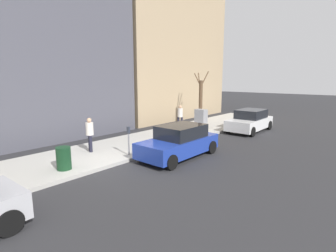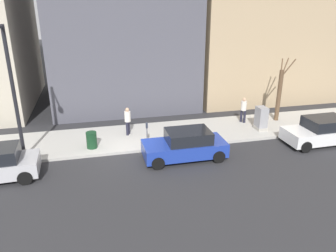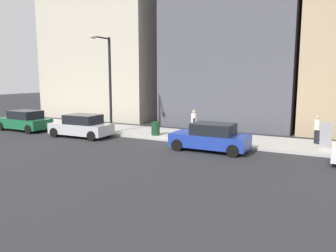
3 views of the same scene
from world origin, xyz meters
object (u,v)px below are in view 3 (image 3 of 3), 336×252
Objects in this scene: pedestrian_midblock at (194,121)px; trash_bin at (156,128)px; utility_box at (326,137)px; parked_car_silver at (82,126)px; parked_car_blue at (211,137)px; parked_car_green at (25,121)px; streetlamp at (108,77)px; pedestrian_near_meter at (317,128)px; parking_meter at (194,127)px.

trash_bin is at bearing -30.08° from pedestrian_midblock.
parked_car_silver is at bearing 99.88° from utility_box.
parked_car_blue is 0.99× the size of parked_car_green.
utility_box is at bearing -81.76° from parked_car_green.
parked_car_blue is 4.67× the size of trash_bin.
streetlamp is 13.64m from pedestrian_near_meter.
parking_meter is at bearing 96.67° from utility_box.
utility_box reaches higher than trash_bin.
parked_car_silver is at bearing 90.30° from parked_car_blue.
trash_bin is 0.54× the size of pedestrian_near_meter.
parked_car_blue is at bearing -100.50° from streetlamp.
parked_car_green is at bearing 86.97° from parked_car_silver.
pedestrian_midblock reaches higher than parking_meter.
parked_car_blue is 5.10m from trash_bin.
pedestrian_near_meter is (3.93, -5.07, 0.35)m from parked_car_blue.
parked_car_silver is 3.16× the size of parking_meter.
streetlamp is (1.45, -6.75, 3.28)m from parked_car_green.
streetlamp is (1.54, -1.09, 3.28)m from parked_car_silver.
parked_car_green is 2.55× the size of pedestrian_midblock.
trash_bin is 9.89m from pedestrian_near_meter.
pedestrian_midblock is at bearing 35.05° from parked_car_blue.
parked_car_blue is 2.38m from parking_meter.
utility_box is (2.50, -5.58, 0.11)m from parked_car_blue.
parked_car_silver is 14.91m from utility_box.
parked_car_blue is at bearing -134.38° from parking_meter.
parked_car_blue is 2.94× the size of utility_box.
parked_car_silver is (-0.06, 9.11, 0.00)m from parked_car_blue.
parking_meter is at bearing -107.22° from pedestrian_near_meter.
pedestrian_near_meter is at bearing 118.42° from pedestrian_midblock.
parked_car_green is 2.97× the size of utility_box.
pedestrian_near_meter is at bearing -71.38° from parking_meter.
parked_car_silver is at bearing 115.77° from trash_bin.
utility_box reaches higher than parked_car_silver.
pedestrian_midblock is at bearing -72.64° from parked_car_green.
trash_bin is at bearing 81.33° from parking_meter.
parked_car_blue reaches higher than trash_bin.
parked_car_blue is 8.79m from streetlamp.
streetlamp is 3.92× the size of pedestrian_near_meter.
pedestrian_midblock is (2.07, -5.52, -2.93)m from streetlamp.
parked_car_blue is 9.11m from parked_car_silver.
pedestrian_near_meter is (1.83, -9.71, 0.49)m from trash_bin.
pedestrian_midblock reaches higher than trash_bin.
pedestrian_midblock is (3.56, 2.50, 0.35)m from parked_car_blue.
streetlamp is at bearing -43.78° from pedestrian_midblock.
utility_box reaches higher than parking_meter.
pedestrian_near_meter is (2.28, -6.76, 0.11)m from parking_meter.
parked_car_green is at bearing 96.92° from utility_box.
pedestrian_midblock is (1.46, -2.14, 0.49)m from trash_bin.
utility_box is 10.23m from trash_bin.
streetlamp is at bearing 79.45° from parked_car_blue.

